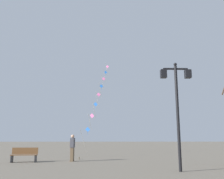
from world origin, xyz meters
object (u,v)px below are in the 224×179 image
object	(u,v)px
kite_train	(99,95)
kite_flyer	(72,147)
twin_lantern_lamp_post	(177,95)
park_bench	(24,155)

from	to	relation	value
kite_train	kite_flyer	distance (m)	10.78
twin_lantern_lamp_post	park_bench	distance (m)	10.10
kite_train	kite_flyer	size ratio (longest dim) A/B	8.80
park_bench	kite_train	bearing A→B (deg)	62.57
kite_train	park_bench	distance (m)	12.16
twin_lantern_lamp_post	kite_flyer	world-z (taller)	twin_lantern_lamp_post
twin_lantern_lamp_post	kite_flyer	distance (m)	7.98
twin_lantern_lamp_post	park_bench	size ratio (longest dim) A/B	3.14
kite_train	kite_flyer	bearing A→B (deg)	-98.86
twin_lantern_lamp_post	kite_train	bearing A→B (deg)	105.57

